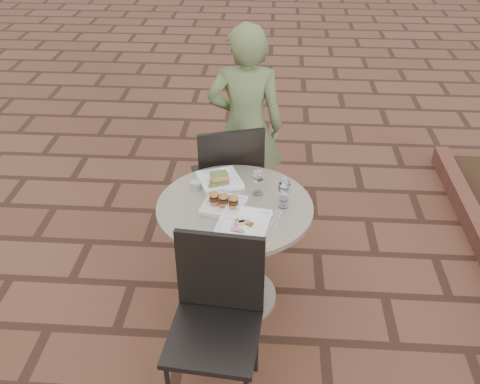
# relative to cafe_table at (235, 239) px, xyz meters

# --- Properties ---
(ground) EXTENTS (60.00, 60.00, 0.00)m
(ground) POSITION_rel_cafe_table_xyz_m (0.14, 0.08, -0.48)
(ground) COLOR #573122
(ground) RESTS_ON ground
(cafe_table) EXTENTS (0.90, 0.90, 0.73)m
(cafe_table) POSITION_rel_cafe_table_xyz_m (0.00, 0.00, 0.00)
(cafe_table) COLOR gray
(cafe_table) RESTS_ON ground
(chair_far) EXTENTS (0.55, 0.55, 0.93)m
(chair_far) POSITION_rel_cafe_table_xyz_m (-0.09, 0.62, 0.07)
(chair_far) COLOR black
(chair_far) RESTS_ON ground
(chair_near) EXTENTS (0.48, 0.48, 0.93)m
(chair_near) POSITION_rel_cafe_table_xyz_m (-0.04, -0.64, 0.07)
(chair_near) COLOR black
(chair_near) RESTS_ON ground
(diner) EXTENTS (0.56, 0.38, 1.51)m
(diner) POSITION_rel_cafe_table_xyz_m (0.01, 0.92, 0.27)
(diner) COLOR #515F34
(diner) RESTS_ON ground
(plate_salmon) EXTENTS (0.31, 0.31, 0.07)m
(plate_salmon) POSITION_rel_cafe_table_xyz_m (-0.11, 0.23, 0.27)
(plate_salmon) COLOR white
(plate_salmon) RESTS_ON cafe_table
(plate_sliders) EXTENTS (0.27, 0.27, 0.15)m
(plate_sliders) POSITION_rel_cafe_table_xyz_m (-0.06, -0.03, 0.28)
(plate_sliders) COLOR white
(plate_sliders) RESTS_ON cafe_table
(plate_tuna) EXTENTS (0.31, 0.31, 0.03)m
(plate_tuna) POSITION_rel_cafe_table_xyz_m (0.06, -0.19, 0.26)
(plate_tuna) COLOR white
(plate_tuna) RESTS_ON cafe_table
(wine_glass_right) EXTENTS (0.07, 0.07, 0.17)m
(wine_glass_right) POSITION_rel_cafe_table_xyz_m (0.28, 0.01, 0.37)
(wine_glass_right) COLOR white
(wine_glass_right) RESTS_ON cafe_table
(wine_glass_mid) EXTENTS (0.07, 0.07, 0.17)m
(wine_glass_mid) POSITION_rel_cafe_table_xyz_m (0.13, 0.13, 0.36)
(wine_glass_mid) COLOR white
(wine_glass_mid) RESTS_ON cafe_table
(wine_glass_far) EXTENTS (0.07, 0.07, 0.15)m
(wine_glass_far) POSITION_rel_cafe_table_xyz_m (0.28, 0.08, 0.36)
(wine_glass_far) COLOR white
(wine_glass_far) RESTS_ON cafe_table
(steel_ramekin) EXTENTS (0.08, 0.08, 0.05)m
(steel_ramekin) POSITION_rel_cafe_table_xyz_m (-0.25, 0.16, 0.27)
(steel_ramekin) COLOR silver
(steel_ramekin) RESTS_ON cafe_table
(cutlery_set) EXTENTS (0.13, 0.19, 0.00)m
(cutlery_set) POSITION_rel_cafe_table_xyz_m (0.23, -0.12, 0.25)
(cutlery_set) COLOR silver
(cutlery_set) RESTS_ON cafe_table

